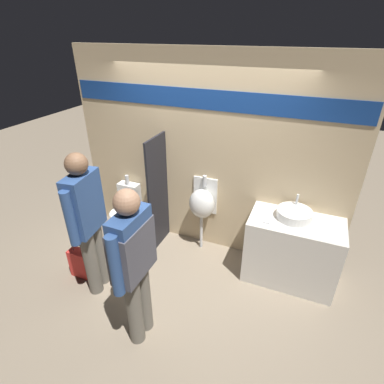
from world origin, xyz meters
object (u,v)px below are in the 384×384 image
toilet (125,215)px  shopping_bag (81,263)px  sink_basin (294,214)px  urinal_near_counter (202,203)px  person_with_lanyard (88,220)px  person_in_vest (134,260)px  cell_phone (267,220)px

toilet → shopping_bag: (-0.01, -1.00, -0.13)m
sink_basin → urinal_near_counter: 1.23m
person_with_lanyard → toilet: bearing=9.1°
person_in_vest → person_with_lanyard: person_with_lanyard is taller
urinal_near_counter → person_with_lanyard: size_ratio=0.63×
person_in_vest → person_with_lanyard: 0.92m
cell_phone → urinal_near_counter: size_ratio=0.12×
sink_basin → shopping_bag: 2.76m
person_with_lanyard → cell_phone: bearing=-70.4°
shopping_bag → person_with_lanyard: bearing=-10.9°
shopping_bag → urinal_near_counter: bearing=43.0°
urinal_near_counter → toilet: 1.30m
sink_basin → cell_phone: (-0.28, -0.18, -0.05)m
sink_basin → person_in_vest: person_in_vest is taller
cell_phone → person_in_vest: (-1.00, -1.31, 0.12)m
shopping_bag → sink_basin: bearing=23.2°
cell_phone → person_in_vest: person_in_vest is taller
cell_phone → toilet: toilet is taller
toilet → urinal_near_counter: bearing=6.9°
cell_phone → urinal_near_counter: 0.98m
person_in_vest → sink_basin: bearing=-40.0°
urinal_near_counter → toilet: urinal_near_counter is taller
sink_basin → urinal_near_counter: size_ratio=0.37×
toilet → person_in_vest: person_in_vest is taller
toilet → person_with_lanyard: bearing=-73.5°
urinal_near_counter → person_with_lanyard: bearing=-126.7°
urinal_near_counter → shopping_bag: urinal_near_counter is taller
sink_basin → toilet: size_ratio=0.44×
cell_phone → person_with_lanyard: size_ratio=0.08×
person_with_lanyard → shopping_bag: 0.86m
person_in_vest → shopping_bag: bearing=70.1°
sink_basin → toilet: bearing=-179.0°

